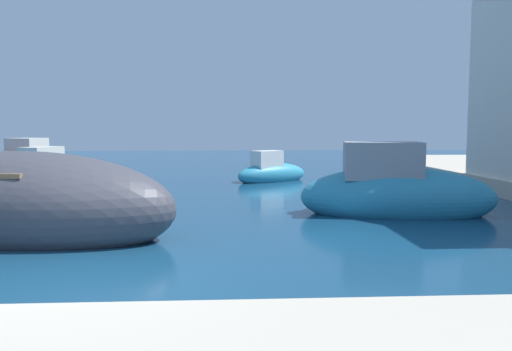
{
  "coord_description": "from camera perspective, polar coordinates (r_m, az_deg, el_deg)",
  "views": [
    {
      "loc": [
        2.13,
        -6.46,
        2.01
      ],
      "look_at": [
        3.04,
        9.51,
        0.54
      ],
      "focal_mm": 36.37,
      "sensor_mm": 36.0,
      "label": 1
    }
  ],
  "objects": [
    {
      "name": "moored_boat_4",
      "position": [
        23.31,
        -23.37,
        1.1
      ],
      "size": [
        2.72,
        4.41,
        1.95
      ],
      "rotation": [
        0.0,
        0.0,
        1.31
      ],
      "color": "#B21E1E",
      "rests_on": "ground"
    },
    {
      "name": "ground",
      "position": [
        7.1,
        -21.02,
        -11.58
      ],
      "size": [
        80.0,
        80.0,
        0.0
      ],
      "primitive_type": "plane",
      "color": "navy"
    },
    {
      "name": "moored_boat_2",
      "position": [
        19.6,
        1.71,
        0.34
      ],
      "size": [
        3.14,
        2.57,
        1.36
      ],
      "rotation": [
        0.0,
        0.0,
        0.59
      ],
      "color": "teal",
      "rests_on": "ground"
    },
    {
      "name": "quay_promenade",
      "position": [
        6.71,
        16.14,
        -10.18
      ],
      "size": [
        44.0,
        32.0,
        0.5
      ],
      "color": "#BCB29E",
      "rests_on": "ground"
    },
    {
      "name": "moored_boat_7",
      "position": [
        12.45,
        15.04,
        -1.83
      ],
      "size": [
        4.68,
        2.34,
        2.01
      ],
      "rotation": [
        0.0,
        0.0,
        6.11
      ],
      "color": "teal",
      "rests_on": "ground"
    },
    {
      "name": "moored_boat_8",
      "position": [
        18.66,
        -22.93,
        -0.1
      ],
      "size": [
        2.39,
        3.8,
        1.62
      ],
      "rotation": [
        0.0,
        0.0,
        4.35
      ],
      "color": "teal",
      "rests_on": "ground"
    },
    {
      "name": "moored_boat_0",
      "position": [
        10.38,
        -24.58,
        -3.2
      ],
      "size": [
        6.16,
        3.26,
        2.06
      ],
      "rotation": [
        0.0,
        0.0,
        6.11
      ],
      "color": "#3F3F47",
      "rests_on": "ground"
    }
  ]
}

